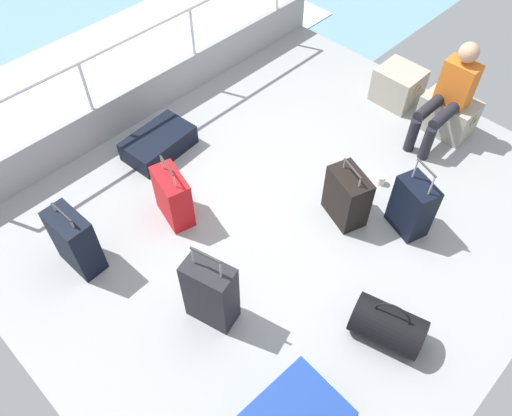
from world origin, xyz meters
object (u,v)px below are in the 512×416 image
at_px(suitcase_1, 211,293).
at_px(duffel_bag, 388,325).
at_px(suitcase_3, 159,143).
at_px(suitcase_4, 347,196).
at_px(cargo_crate_0, 398,85).
at_px(paper_cup, 381,180).
at_px(cargo_crate_1, 447,114).
at_px(passenger_seated, 449,94).
at_px(suitcase_6, 173,197).
at_px(suitcase_5, 412,206).
at_px(suitcase_2, 75,241).

relative_size(suitcase_1, duffel_bag, 1.40).
distance_m(suitcase_3, suitcase_4, 2.08).
xyz_separation_m(cargo_crate_0, paper_cup, (0.67, -1.22, -0.16)).
bearing_deg(cargo_crate_0, cargo_crate_1, -3.91).
bearing_deg(passenger_seated, suitcase_3, -131.11).
distance_m(suitcase_3, suitcase_6, 0.93).
relative_size(cargo_crate_0, paper_cup, 5.17).
relative_size(cargo_crate_0, duffel_bag, 0.83).
xyz_separation_m(suitcase_3, suitcase_5, (2.46, 0.99, 0.18)).
xyz_separation_m(cargo_crate_1, duffel_bag, (0.99, -2.52, -0.03)).
xyz_separation_m(suitcase_1, duffel_bag, (1.13, 0.83, -0.17)).
bearing_deg(passenger_seated, paper_cup, -90.46).
relative_size(passenger_seated, suitcase_6, 1.59).
height_order(cargo_crate_1, suitcase_5, suitcase_5).
xyz_separation_m(suitcase_2, suitcase_6, (0.18, 0.92, -0.04)).
height_order(suitcase_1, suitcase_3, suitcase_1).
xyz_separation_m(suitcase_2, suitcase_3, (-0.63, 1.37, -0.20)).
xyz_separation_m(suitcase_4, duffel_bag, (1.01, -0.76, -0.10)).
xyz_separation_m(suitcase_4, paper_cup, (0.01, 0.59, -0.22)).
height_order(suitcase_2, suitcase_5, suitcase_5).
bearing_deg(cargo_crate_1, suitcase_6, -111.99).
relative_size(passenger_seated, suitcase_2, 1.55).
relative_size(suitcase_1, suitcase_6, 1.27).
distance_m(cargo_crate_1, suitcase_5, 1.54).
bearing_deg(paper_cup, cargo_crate_1, 89.61).
bearing_deg(duffel_bag, suitcase_2, -150.94).
relative_size(suitcase_4, suitcase_6, 0.94).
height_order(suitcase_1, suitcase_5, suitcase_1).
bearing_deg(suitcase_4, cargo_crate_0, 109.90).
relative_size(suitcase_3, suitcase_6, 1.11).
xyz_separation_m(suitcase_4, suitcase_6, (-1.15, -1.13, -0.00)).
xyz_separation_m(cargo_crate_0, suitcase_5, (1.16, -1.51, 0.08)).
xyz_separation_m(passenger_seated, suitcase_1, (-0.14, -3.17, -0.24)).
relative_size(suitcase_1, suitcase_4, 1.35).
distance_m(passenger_seated, suitcase_2, 3.88).
height_order(suitcase_4, duffel_bag, suitcase_4).
bearing_deg(suitcase_2, suitcase_6, 79.23).
xyz_separation_m(suitcase_5, suitcase_6, (-1.65, -1.44, -0.02)).
height_order(suitcase_4, suitcase_5, suitcase_5).
xyz_separation_m(passenger_seated, suitcase_3, (-1.98, -2.26, -0.47)).
xyz_separation_m(cargo_crate_0, suitcase_2, (-0.67, -3.86, 0.10)).
bearing_deg(paper_cup, passenger_seated, 89.54).
xyz_separation_m(suitcase_2, suitcase_5, (1.83, 2.36, -0.02)).
relative_size(suitcase_1, suitcase_2, 1.23).
distance_m(suitcase_2, suitcase_6, 0.94).
bearing_deg(paper_cup, suitcase_1, -93.37).
distance_m(suitcase_5, suitcase_6, 2.19).
bearing_deg(suitcase_6, suitcase_5, 40.97).
bearing_deg(cargo_crate_0, suitcase_3, -117.52).
distance_m(cargo_crate_0, duffel_bag, 3.06).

